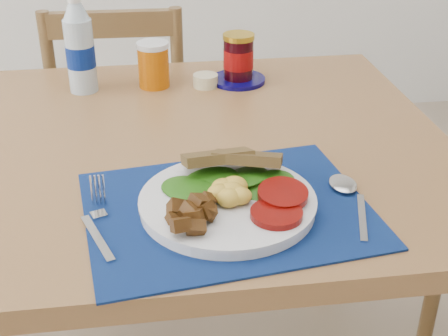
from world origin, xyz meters
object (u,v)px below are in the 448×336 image
(breakfast_plate, at_px, (224,199))
(jam_on_saucer, at_px, (238,61))
(chair_far, at_px, (121,113))
(juice_glass, at_px, (154,66))
(water_bottle, at_px, (80,50))

(breakfast_plate, distance_m, jam_on_saucer, 0.57)
(chair_far, distance_m, juice_glass, 0.43)
(water_bottle, bearing_deg, juice_glass, 1.95)
(chair_far, relative_size, water_bottle, 4.84)
(water_bottle, xyz_separation_m, juice_glass, (0.16, 0.01, -0.05))
(breakfast_plate, height_order, juice_glass, juice_glass)
(breakfast_plate, distance_m, water_bottle, 0.61)
(breakfast_plate, xyz_separation_m, water_bottle, (-0.25, 0.55, 0.07))
(juice_glass, height_order, jam_on_saucer, jam_on_saucer)
(breakfast_plate, xyz_separation_m, jam_on_saucer, (0.11, 0.56, 0.03))
(chair_far, height_order, water_bottle, chair_far)
(chair_far, bearing_deg, breakfast_plate, 103.21)
(water_bottle, xyz_separation_m, jam_on_saucer, (0.36, 0.01, -0.05))
(chair_far, xyz_separation_m, juice_glass, (0.10, -0.33, 0.26))
(juice_glass, distance_m, jam_on_saucer, 0.20)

